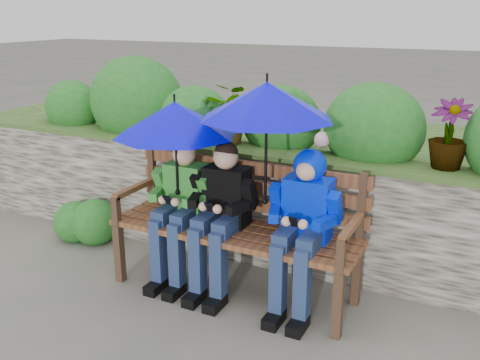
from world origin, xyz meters
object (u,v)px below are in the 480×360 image
at_px(umbrella_left, 175,119).
at_px(boy_left, 180,203).
at_px(umbrella_right, 267,101).
at_px(boy_middle, 221,210).
at_px(boy_right, 303,217).
at_px(park_bench, 238,219).

bearing_deg(umbrella_left, boy_left, 1.12).
height_order(boy_left, umbrella_right, umbrella_right).
xyz_separation_m(boy_middle, boy_right, (0.68, 0.01, 0.05)).
relative_size(park_bench, boy_right, 1.62).
relative_size(park_bench, boy_middle, 1.63).
bearing_deg(boy_right, boy_left, -179.47).
distance_m(park_bench, boy_middle, 0.17).
distance_m(park_bench, umbrella_left, 0.93).
xyz_separation_m(boy_left, umbrella_right, (0.73, 0.05, 0.89)).
height_order(park_bench, boy_middle, boy_middle).
bearing_deg(boy_middle, boy_left, 179.56).
distance_m(boy_right, umbrella_right, 0.89).
relative_size(boy_middle, umbrella_left, 1.26).
bearing_deg(boy_middle, boy_right, 1.07).
xyz_separation_m(boy_right, umbrella_left, (-1.07, -0.01, 0.64)).
bearing_deg(boy_left, park_bench, 11.69).
height_order(park_bench, boy_left, boy_left).
height_order(boy_left, boy_right, boy_right).
xyz_separation_m(park_bench, boy_left, (-0.48, -0.10, 0.09)).
height_order(boy_middle, boy_right, boy_right).
bearing_deg(park_bench, umbrella_right, -9.97).
bearing_deg(boy_right, umbrella_left, -179.46).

